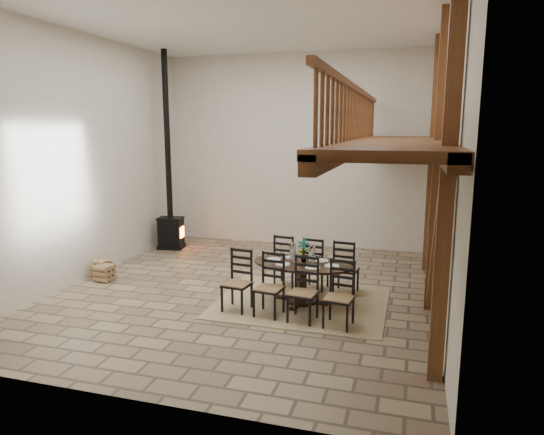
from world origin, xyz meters
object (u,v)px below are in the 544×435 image
(dining_table, at_px, (300,284))
(log_stack, at_px, (104,273))
(log_basket, at_px, (102,270))
(wood_stove, at_px, (170,206))

(dining_table, xyz_separation_m, log_stack, (-4.17, 0.17, -0.21))
(log_basket, bearing_deg, wood_stove, 86.07)
(log_basket, height_order, log_stack, log_basket)
(wood_stove, height_order, log_basket, wood_stove)
(dining_table, relative_size, log_basket, 4.89)
(wood_stove, relative_size, log_basket, 10.76)
(wood_stove, bearing_deg, dining_table, -45.29)
(dining_table, distance_m, log_basket, 4.37)
(dining_table, height_order, log_basket, dining_table)
(log_stack, bearing_deg, wood_stove, 89.89)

